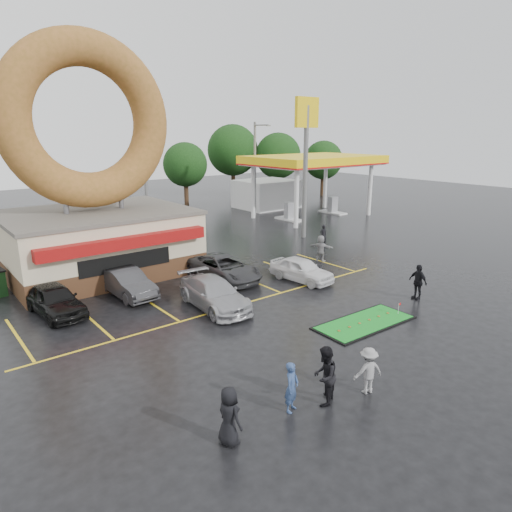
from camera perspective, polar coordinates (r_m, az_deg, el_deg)
ground at (r=19.74m, az=3.21°, el=-9.13°), size 120.00×120.00×0.00m
donut_shop at (r=28.07m, az=-19.58°, el=6.89°), size 10.20×8.70×13.50m
gas_station at (r=47.13m, az=4.55°, el=9.88°), size 12.30×13.65×5.90m
shell_sign at (r=35.63m, az=6.28°, el=14.00°), size 2.20×0.36×10.60m
streetlight_mid at (r=37.98m, az=-13.63°, el=9.83°), size 0.40×2.21×9.00m
streetlight_right at (r=45.17m, az=-0.07°, el=11.07°), size 0.40×2.21×9.00m
tree_far_a at (r=57.74m, az=2.77°, el=12.39°), size 5.60×5.60×8.00m
tree_far_b at (r=60.51m, az=8.41°, el=11.77°), size 4.90×4.90×7.00m
tree_far_c at (r=58.35m, az=-2.92°, el=13.06°), size 6.30×6.30×9.00m
tree_far_d at (r=52.41m, az=-8.84°, el=11.22°), size 4.90×4.90×7.00m
car_black at (r=22.91m, az=-23.86°, el=-5.02°), size 2.08×4.32×1.42m
car_dgrey at (r=24.19m, az=-15.86°, el=-3.25°), size 1.73×4.31×1.39m
car_silver at (r=21.87m, az=-5.25°, el=-4.70°), size 2.35×4.95×1.39m
car_grey at (r=25.83m, az=-4.09°, el=-1.50°), size 2.60×5.13×1.39m
car_white at (r=25.72m, az=5.70°, el=-1.69°), size 2.01×4.06×1.33m
person_blue at (r=14.21m, az=4.49°, el=-16.00°), size 0.68×0.58×1.59m
person_blackjkt at (r=14.57m, az=8.58°, el=-14.59°), size 1.16×1.08×1.89m
person_hoodie at (r=15.45m, az=13.84°, el=-13.73°), size 1.14×0.87×1.56m
person_bystander at (r=12.91m, az=-3.38°, el=-19.33°), size 0.60×0.86×1.67m
person_cameraman at (r=24.22m, az=19.56°, el=-3.05°), size 0.56×1.09×1.79m
person_walker_near at (r=29.74m, az=8.10°, el=0.97°), size 1.12×1.66×1.71m
person_walker_far at (r=33.74m, az=8.39°, el=2.56°), size 0.67×0.56×1.58m
putting_green at (r=20.81m, az=13.41°, el=-8.10°), size 4.79×2.20×0.59m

